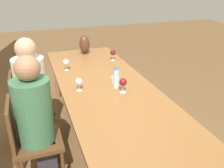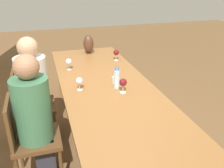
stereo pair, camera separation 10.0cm
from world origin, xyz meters
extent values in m
plane|color=brown|center=(0.00, 0.00, 0.00)|extent=(14.00, 14.00, 0.00)
cube|color=#936033|center=(0.00, 0.00, 0.73)|extent=(2.97, 1.00, 0.04)
cylinder|color=#936033|center=(1.38, -0.40, 0.35)|extent=(0.07, 0.07, 0.71)
cylinder|color=#936033|center=(1.38, 0.40, 0.35)|extent=(0.07, 0.07, 0.71)
cylinder|color=silver|center=(-0.10, -0.09, 0.85)|extent=(0.07, 0.07, 0.21)
cone|color=#33599E|center=(-0.10, -0.09, 0.98)|extent=(0.06, 0.06, 0.05)
cylinder|color=silver|center=(0.02, -0.11, 0.79)|extent=(0.08, 0.08, 0.08)
cylinder|color=#4C2D1E|center=(1.22, -0.05, 0.76)|extent=(0.09, 0.09, 0.01)
ellipsoid|color=#4C2D1E|center=(1.22, -0.05, 0.90)|extent=(0.16, 0.16, 0.28)
cylinder|color=silver|center=(-0.05, 0.31, 0.75)|extent=(0.06, 0.06, 0.00)
cylinder|color=silver|center=(-0.05, 0.31, 0.79)|extent=(0.01, 0.01, 0.07)
sphere|color=silver|center=(-0.05, 0.31, 0.85)|extent=(0.08, 0.08, 0.08)
cylinder|color=silver|center=(-0.24, -0.11, 0.75)|extent=(0.07, 0.07, 0.00)
cylinder|color=silver|center=(-0.24, -0.11, 0.79)|extent=(0.01, 0.01, 0.08)
sphere|color=maroon|center=(-0.24, -0.11, 0.86)|extent=(0.08, 0.08, 0.08)
cylinder|color=silver|center=(0.79, -0.36, 0.75)|extent=(0.06, 0.06, 0.00)
cylinder|color=silver|center=(0.79, -0.36, 0.79)|extent=(0.01, 0.01, 0.08)
sphere|color=maroon|center=(0.79, -0.36, 0.86)|extent=(0.08, 0.08, 0.08)
cylinder|color=silver|center=(0.60, 0.34, 0.75)|extent=(0.06, 0.06, 0.00)
cylinder|color=silver|center=(0.60, 0.34, 0.79)|extent=(0.01, 0.01, 0.07)
sphere|color=silver|center=(0.60, 0.34, 0.86)|extent=(0.08, 0.08, 0.08)
cube|color=brown|center=(-0.39, 0.80, 0.45)|extent=(0.44, 0.44, 0.04)
cube|color=brown|center=(-0.39, 1.00, 0.68)|extent=(0.40, 0.03, 0.41)
cylinder|color=brown|center=(-0.20, 0.61, 0.22)|extent=(0.04, 0.04, 0.43)
cylinder|color=brown|center=(-0.20, 0.99, 0.22)|extent=(0.04, 0.04, 0.43)
cube|color=brown|center=(0.27, 0.80, 0.45)|extent=(0.44, 0.44, 0.04)
cube|color=brown|center=(0.27, 1.00, 0.68)|extent=(0.40, 0.03, 0.41)
cylinder|color=brown|center=(0.08, 0.61, 0.22)|extent=(0.04, 0.04, 0.43)
cylinder|color=brown|center=(0.46, 0.61, 0.22)|extent=(0.04, 0.04, 0.43)
cylinder|color=brown|center=(0.08, 0.99, 0.22)|extent=(0.04, 0.04, 0.43)
cylinder|color=brown|center=(0.46, 0.99, 0.22)|extent=(0.04, 0.04, 0.43)
cube|color=#2D2D38|center=(-0.39, 0.74, 0.24)|extent=(0.25, 0.18, 0.47)
cylinder|color=#3D704C|center=(-0.39, 0.80, 0.77)|extent=(0.33, 0.33, 0.60)
sphere|color=#9E7051|center=(-0.39, 0.80, 1.18)|extent=(0.22, 0.22, 0.22)
cube|color=#2D2D38|center=(0.27, 0.73, 0.24)|extent=(0.26, 0.19, 0.47)
cylinder|color=beige|center=(0.27, 0.80, 0.77)|extent=(0.35, 0.35, 0.59)
sphere|color=tan|center=(0.27, 0.80, 1.17)|extent=(0.22, 0.22, 0.22)
camera|label=1|loc=(-2.43, 0.76, 1.89)|focal=40.00mm
camera|label=2|loc=(-2.46, 0.66, 1.89)|focal=40.00mm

